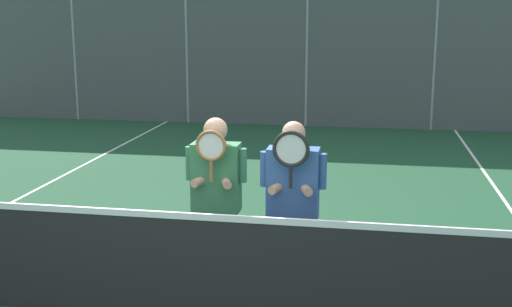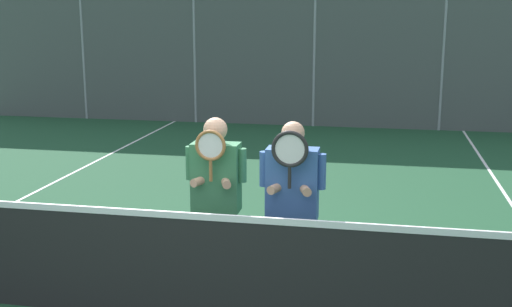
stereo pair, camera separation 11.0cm
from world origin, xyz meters
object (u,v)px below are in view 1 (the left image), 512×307
object	(u,v)px
player_leftmost	(216,191)
car_left_of_center	(297,80)
car_far_left	(122,75)
car_center	(494,82)
player_center_left	(293,198)

from	to	relation	value
player_leftmost	car_left_of_center	bearing A→B (deg)	92.83
car_far_left	car_left_of_center	xyz separation A→B (m)	(4.94, 0.00, -0.05)
car_left_of_center	car_center	xyz separation A→B (m)	(4.99, -0.12, 0.05)
player_center_left	car_left_of_center	xyz separation A→B (m)	(-1.30, 11.66, -0.13)
player_center_left	car_center	distance (m)	12.11
car_center	car_far_left	bearing A→B (deg)	179.32
player_center_left	car_far_left	bearing A→B (deg)	118.16
player_leftmost	car_center	world-z (taller)	car_center
player_leftmost	player_center_left	world-z (taller)	player_center_left
player_leftmost	car_center	size ratio (longest dim) A/B	0.36
car_far_left	car_center	bearing A→B (deg)	-0.68
player_leftmost	player_center_left	bearing A→B (deg)	-9.37
player_leftmost	car_center	distance (m)	12.24
player_center_left	car_center	bearing A→B (deg)	72.25
car_left_of_center	car_center	size ratio (longest dim) A/B	0.90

